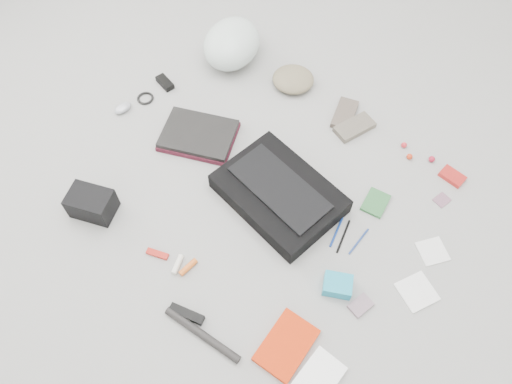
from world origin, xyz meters
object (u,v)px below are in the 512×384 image
Objects in this scene: messenger_bag at (279,194)px; book_red at (286,345)px; camera_bag at (92,204)px; accordion_wallet at (338,285)px; laptop at (198,134)px; bike_helmet at (232,44)px.

messenger_bag reaches higher than book_red.
accordion_wallet is (0.97, 0.26, -0.03)m from camera_bag.
camera_bag is 1.64× the size of accordion_wallet.
messenger_bag is 1.55× the size of laptop.
bike_helmet is 1.43m from book_red.
book_red is at bearing -57.85° from bike_helmet.
bike_helmet reaches higher than accordion_wallet.
accordion_wallet is at bearing -47.62° from bike_helmet.
messenger_bag is 4.65× the size of accordion_wallet.
camera_bag is (-0.59, -0.46, 0.02)m from messenger_bag.
bike_helmet is (-0.63, 0.56, 0.06)m from messenger_bag.
bike_helmet is 3.14× the size of accordion_wallet.
messenger_bag is at bearing -52.28° from bike_helmet.
bike_helmet is 1.49× the size of book_red.
camera_bag is at bearing 179.52° from book_red.
accordion_wallet is (0.04, 0.29, 0.01)m from book_red.
camera_bag reaches higher than accordion_wallet.
messenger_bag is at bearing -26.94° from laptop.
bike_helmet is (-0.16, 0.49, 0.07)m from laptop.
messenger_bag is 2.83× the size of camera_bag.
book_red is at bearing -41.41° from messenger_bag.
laptop is 0.95× the size of bike_helmet.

